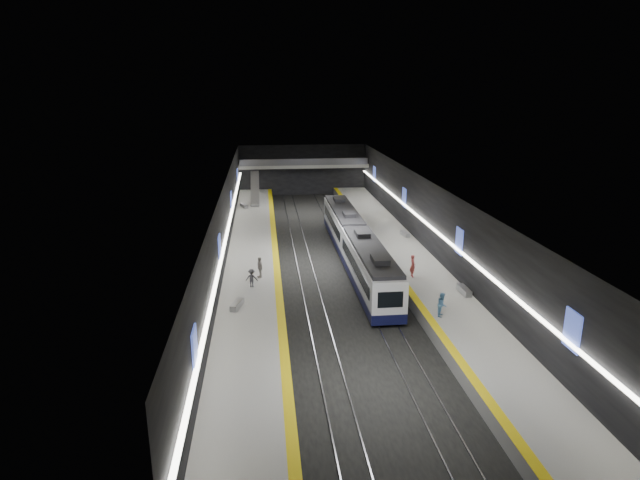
{
  "coord_description": "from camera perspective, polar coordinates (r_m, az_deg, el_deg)",
  "views": [
    {
      "loc": [
        -6.28,
        -49.44,
        17.16
      ],
      "look_at": [
        -0.82,
        1.39,
        2.2
      ],
      "focal_mm": 30.0,
      "sensor_mm": 36.0,
      "label": 1
    }
  ],
  "objects": [
    {
      "name": "platform_left",
      "position": [
        52.19,
        -7.15,
        -2.44
      ],
      "size": [
        5.0,
        70.0,
        1.0
      ],
      "primitive_type": "cube",
      "color": "slate",
      "rests_on": "ground"
    },
    {
      "name": "cove_light_left",
      "position": [
        51.33,
        -9.84,
        0.98
      ],
      "size": [
        0.25,
        68.6,
        0.12
      ],
      "primitive_type": "cube",
      "color": "white",
      "rests_on": "wall_left"
    },
    {
      "name": "escalator",
      "position": [
        76.78,
        -6.96,
        5.49
      ],
      "size": [
        1.2,
        7.5,
        3.92
      ],
      "primitive_type": "cube",
      "rotation": [
        0.44,
        0.0,
        0.0
      ],
      "color": "#99999E",
      "rests_on": "platform_left"
    },
    {
      "name": "passenger_right_b",
      "position": [
        39.71,
        12.9,
        -6.73
      ],
      "size": [
        1.01,
        1.09,
        1.79
      ],
      "primitive_type": "imported",
      "rotation": [
        0.0,
        0.0,
        1.08
      ],
      "color": "#5588B8",
      "rests_on": "platform_right"
    },
    {
      "name": "wall_right",
      "position": [
        53.69,
        11.73,
        1.77
      ],
      "size": [
        0.04,
        70.0,
        8.0
      ],
      "primitive_type": "cube",
      "color": "black",
      "rests_on": "ground"
    },
    {
      "name": "wall_left",
      "position": [
        51.3,
        -10.08,
        1.19
      ],
      "size": [
        0.04,
        70.0,
        8.0
      ],
      "primitive_type": "cube",
      "color": "black",
      "rests_on": "ground"
    },
    {
      "name": "rails",
      "position": [
        52.69,
        1.05,
        -2.63
      ],
      "size": [
        6.52,
        70.0,
        0.12
      ],
      "color": "gray",
      "rests_on": "ground"
    },
    {
      "name": "cove_light_right",
      "position": [
        53.68,
        11.52,
        1.56
      ],
      "size": [
        0.25,
        68.6,
        0.12
      ],
      "primitive_type": "cube",
      "color": "white",
      "rests_on": "wall_right"
    },
    {
      "name": "bench_right_near",
      "position": [
        44.56,
        15.13,
        -5.21
      ],
      "size": [
        0.59,
        2.01,
        0.49
      ],
      "primitive_type": "cube",
      "rotation": [
        0.0,
        0.0,
        0.02
      ],
      "color": "#99999E",
      "rests_on": "platform_right"
    },
    {
      "name": "bench_right_far",
      "position": [
        59.79,
        9.06,
        0.64
      ],
      "size": [
        0.69,
        1.85,
        0.44
      ],
      "primitive_type": "cube",
      "rotation": [
        0.0,
        0.0,
        0.11
      ],
      "color": "#99999E",
      "rests_on": "platform_right"
    },
    {
      "name": "passenger_left_b",
      "position": [
        44.47,
        -7.3,
        -4.07
      ],
      "size": [
        1.09,
        0.74,
        1.55
      ],
      "primitive_type": "imported",
      "rotation": [
        0.0,
        0.0,
        2.97
      ],
      "color": "#3C3C43",
      "rests_on": "platform_left"
    },
    {
      "name": "bench_left_far",
      "position": [
        73.47,
        -8.1,
        3.63
      ],
      "size": [
        1.15,
        1.96,
        0.46
      ],
      "primitive_type": "cube",
      "rotation": [
        0.0,
        0.0,
        0.35
      ],
      "color": "#99999E",
      "rests_on": "platform_left"
    },
    {
      "name": "ad_posters",
      "position": [
        52.38,
        0.94,
        2.32
      ],
      "size": [
        19.94,
        53.5,
        2.2
      ],
      "color": "#475DD5",
      "rests_on": "wall_left"
    },
    {
      "name": "wall_back",
      "position": [
        85.69,
        -1.87,
        7.47
      ],
      "size": [
        20.0,
        0.04,
        8.0
      ],
      "primitive_type": "cube",
      "color": "black",
      "rests_on": "ground"
    },
    {
      "name": "mezzanine_bridge",
      "position": [
        83.49,
        -1.77,
        7.96
      ],
      "size": [
        20.0,
        3.0,
        1.5
      ],
      "color": "gray",
      "rests_on": "wall_left"
    },
    {
      "name": "tile_surface_left",
      "position": [
        52.02,
        -7.17,
        -1.91
      ],
      "size": [
        5.0,
        70.0,
        0.02
      ],
      "primitive_type": "cube",
      "color": "#9C9C97",
      "rests_on": "platform_left"
    },
    {
      "name": "passenger_right_a",
      "position": [
        47.07,
        9.86,
        -2.75
      ],
      "size": [
        0.5,
        0.74,
        1.97
      ],
      "primitive_type": "imported",
      "rotation": [
        0.0,
        0.0,
        1.61
      ],
      "color": "#C94B4B",
      "rests_on": "platform_right"
    },
    {
      "name": "tactile_strip_right",
      "position": [
        53.28,
        6.73,
        -1.44
      ],
      "size": [
        0.6,
        70.0,
        0.02
      ],
      "primitive_type": "cube",
      "color": "yellow",
      "rests_on": "platform_right"
    },
    {
      "name": "bench_left_near",
      "position": [
        40.88,
        -8.84,
        -6.83
      ],
      "size": [
        1.04,
        1.96,
        0.46
      ],
      "primitive_type": "cube",
      "rotation": [
        0.0,
        0.0,
        -0.29
      ],
      "color": "#99999E",
      "rests_on": "platform_left"
    },
    {
      "name": "platform_right",
      "position": [
        53.96,
        8.99,
        -1.88
      ],
      "size": [
        5.0,
        70.0,
        1.0
      ],
      "primitive_type": "cube",
      "color": "slate",
      "rests_on": "ground"
    },
    {
      "name": "ceiling",
      "position": [
        50.67,
        1.1,
        5.89
      ],
      "size": [
        20.0,
        70.0,
        0.04
      ],
      "primitive_type": "cube",
      "rotation": [
        3.14,
        0.0,
        0.0
      ],
      "color": "beige",
      "rests_on": "wall_left"
    },
    {
      "name": "ground",
      "position": [
        52.71,
        1.05,
        -2.69
      ],
      "size": [
        70.0,
        70.0,
        0.0
      ],
      "primitive_type": "plane",
      "color": "black",
      "rests_on": "ground"
    },
    {
      "name": "passenger_left_a",
      "position": [
        46.51,
        -6.44,
        -2.92
      ],
      "size": [
        0.78,
        1.17,
        1.85
      ],
      "primitive_type": "imported",
      "rotation": [
        0.0,
        0.0,
        -1.24
      ],
      "color": "beige",
      "rests_on": "platform_left"
    },
    {
      "name": "tactile_strip_left",
      "position": [
        52.02,
        -4.75,
        -1.82
      ],
      "size": [
        0.6,
        70.0,
        0.02
      ],
      "primitive_type": "cube",
      "color": "yellow",
      "rests_on": "platform_left"
    },
    {
      "name": "tile_surface_right",
      "position": [
        53.81,
        9.01,
        -1.36
      ],
      "size": [
        5.0,
        70.0,
        0.02
      ],
      "primitive_type": "cube",
      "color": "#9C9C97",
      "rests_on": "platform_right"
    },
    {
      "name": "train",
      "position": [
        52.62,
        3.74,
        -0.25
      ],
      "size": [
        2.69,
        30.05,
        3.6
      ],
      "color": "#0E1034",
      "rests_on": "ground"
    }
  ]
}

